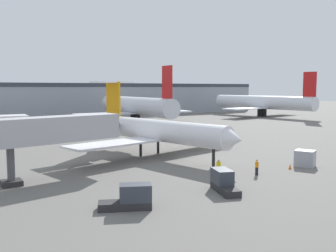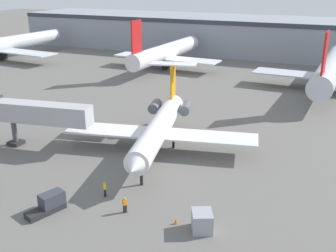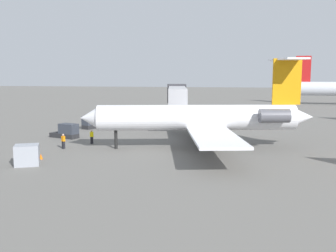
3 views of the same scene
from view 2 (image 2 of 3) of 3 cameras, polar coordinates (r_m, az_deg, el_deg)
ground_plane at (r=49.95m, az=-2.14°, el=-6.27°), size 400.00×400.00×0.10m
regional_jet at (r=54.15m, az=-1.12°, el=0.02°), size 25.95×26.17×10.03m
jet_bridge at (r=58.34m, az=-18.94°, el=1.79°), size 16.24×5.46×6.58m
ground_crew_marshaller at (r=44.63m, az=-8.75°, el=-8.61°), size 0.43×0.48×1.69m
ground_crew_loader at (r=41.54m, az=-6.01°, el=-10.80°), size 0.43×0.48×1.69m
baggage_tug_lead at (r=43.16m, az=-16.15°, el=-10.32°), size 2.67×4.24×1.90m
cargo_container_uld at (r=38.83m, az=4.74°, el=-13.01°), size 2.57×2.71×1.89m
traffic_cone_near at (r=39.92m, az=1.09°, el=-13.07°), size 0.36×0.36×0.55m
terminal_building at (r=127.37m, az=14.66°, el=11.84°), size 161.56×24.44×10.49m
parked_airliner_west_end at (r=124.93m, az=-22.25°, el=10.36°), size 36.66×43.32×13.15m
parked_airliner_west_mid at (r=103.84m, az=-0.33°, el=10.17°), size 27.60×32.69×13.30m
parked_airliner_centre at (r=89.56m, az=21.61°, el=7.33°), size 30.80×36.54×13.80m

